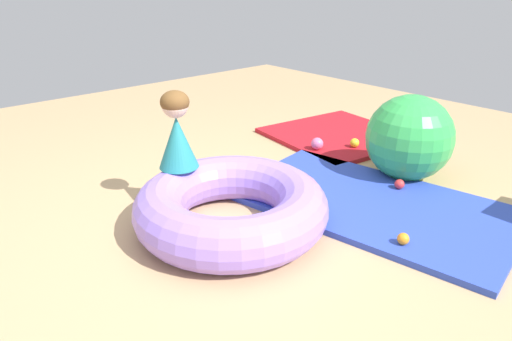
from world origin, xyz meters
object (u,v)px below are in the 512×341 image
(play_ball_orange, at_px, (403,239))
(play_ball_red, at_px, (399,184))
(play_ball_yellow, at_px, (355,143))
(play_ball_pink, at_px, (317,144))
(child_in_teal, at_px, (177,131))
(inflatable_cushion, at_px, (231,207))
(exercise_ball_large, at_px, (409,138))

(play_ball_orange, xyz_separation_m, play_ball_red, (-0.42, 0.62, 0.00))
(play_ball_yellow, bearing_deg, play_ball_pink, -121.92)
(child_in_teal, height_order, play_ball_yellow, child_in_teal)
(inflatable_cushion, distance_m, play_ball_pink, 1.44)
(play_ball_pink, xyz_separation_m, play_ball_yellow, (0.18, 0.29, -0.01))
(play_ball_red, xyz_separation_m, play_ball_yellow, (-0.73, 0.45, 0.01))
(child_in_teal, bearing_deg, play_ball_orange, -10.66)
(child_in_teal, bearing_deg, inflatable_cushion, -27.53)
(child_in_teal, xyz_separation_m, play_ball_pink, (-0.07, 1.43, -0.45))
(child_in_teal, height_order, play_ball_orange, child_in_teal)
(play_ball_orange, distance_m, play_ball_yellow, 1.58)
(inflatable_cushion, bearing_deg, play_ball_pink, 110.41)
(inflatable_cushion, distance_m, exercise_ball_large, 1.51)
(child_in_teal, bearing_deg, play_ball_yellow, 48.69)
(child_in_teal, bearing_deg, exercise_ball_large, 27.64)
(inflatable_cushion, relative_size, play_ball_orange, 17.15)
(play_ball_orange, distance_m, play_ball_pink, 1.55)
(child_in_teal, xyz_separation_m, exercise_ball_large, (0.71, 1.55, -0.22))
(play_ball_orange, bearing_deg, play_ball_yellow, 137.02)
(play_ball_red, bearing_deg, play_ball_pink, 169.94)
(inflatable_cushion, xyz_separation_m, play_ball_pink, (-0.50, 1.35, -0.06))
(play_ball_orange, distance_m, play_ball_red, 0.75)
(inflatable_cushion, xyz_separation_m, exercise_ball_large, (0.28, 1.47, 0.17))
(inflatable_cushion, height_order, play_ball_yellow, inflatable_cushion)
(play_ball_yellow, bearing_deg, exercise_ball_large, -15.64)
(play_ball_red, bearing_deg, child_in_teal, -123.45)
(inflatable_cushion, distance_m, child_in_teal, 0.59)
(play_ball_pink, height_order, play_ball_yellow, play_ball_pink)
(play_ball_pink, bearing_deg, play_ball_yellow, 58.08)
(child_in_teal, xyz_separation_m, play_ball_red, (0.84, 1.27, -0.47))
(play_ball_red, relative_size, play_ball_yellow, 0.87)
(play_ball_red, height_order, play_ball_yellow, play_ball_yellow)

